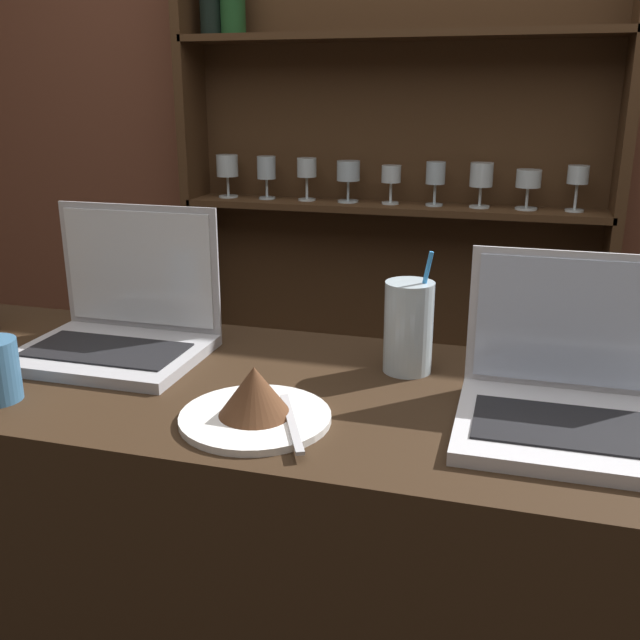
% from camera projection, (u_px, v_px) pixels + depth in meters
% --- Properties ---
extents(back_wall, '(7.00, 0.06, 2.70)m').
position_uv_depth(back_wall, '(441.00, 108.00, 2.14)').
color(back_wall, brown).
rests_on(back_wall, ground_plane).
extents(back_shelf, '(1.31, 0.18, 1.93)m').
position_uv_depth(back_shelf, '(388.00, 224.00, 2.21)').
color(back_shelf, '#472D19').
rests_on(back_shelf, ground_plane).
extents(laptop_near, '(0.30, 0.23, 0.24)m').
position_uv_depth(laptop_near, '(121.00, 321.00, 1.19)').
color(laptop_near, '#ADADB2').
rests_on(laptop_near, bar_counter).
extents(laptop_far, '(0.30, 0.24, 0.22)m').
position_uv_depth(laptop_far, '(576.00, 393.00, 0.93)').
color(laptop_far, silver).
rests_on(laptop_far, bar_counter).
extents(cake_plate, '(0.20, 0.20, 0.08)m').
position_uv_depth(cake_plate, '(255.00, 401.00, 0.94)').
color(cake_plate, white).
rests_on(cake_plate, bar_counter).
extents(water_glass, '(0.08, 0.08, 0.19)m').
position_uv_depth(water_glass, '(409.00, 327.00, 1.10)').
color(water_glass, silver).
rests_on(water_glass, bar_counter).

